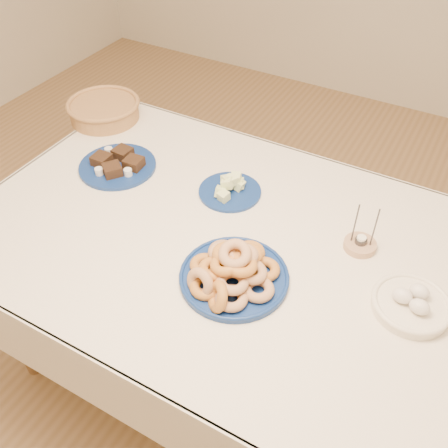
{
  "coord_description": "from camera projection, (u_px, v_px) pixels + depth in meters",
  "views": [
    {
      "loc": [
        0.53,
        -0.99,
        1.84
      ],
      "look_at": [
        0.0,
        -0.05,
        0.85
      ],
      "focal_mm": 40.0,
      "sensor_mm": 36.0,
      "label": 1
    }
  ],
  "objects": [
    {
      "name": "egg_bowl",
      "position": [
        411.0,
        304.0,
        1.34
      ],
      "size": [
        0.23,
        0.23,
        0.07
      ],
      "rotation": [
        0.0,
        0.0,
        -0.08
      ],
      "color": "silver",
      "rests_on": "dining_table"
    },
    {
      "name": "candle_holder",
      "position": [
        360.0,
        244.0,
        1.52
      ],
      "size": [
        0.11,
        0.11,
        0.17
      ],
      "rotation": [
        0.0,
        0.0,
        0.15
      ],
      "color": "#A87E5D",
      "rests_on": "dining_table"
    },
    {
      "name": "brownie_plate",
      "position": [
        117.0,
        164.0,
        1.82
      ],
      "size": [
        0.34,
        0.34,
        0.05
      ],
      "rotation": [
        0.0,
        0.0,
        -0.25
      ],
      "color": "navy",
      "rests_on": "dining_table"
    },
    {
      "name": "dining_table",
      "position": [
        231.0,
        261.0,
        1.64
      ],
      "size": [
        1.71,
        1.11,
        0.75
      ],
      "color": "brown",
      "rests_on": "ground"
    },
    {
      "name": "wicker_basket",
      "position": [
        104.0,
        109.0,
        2.06
      ],
      "size": [
        0.35,
        0.35,
        0.08
      ],
      "rotation": [
        0.0,
        0.0,
        0.18
      ],
      "color": "brown",
      "rests_on": "dining_table"
    },
    {
      "name": "ground",
      "position": [
        230.0,
        367.0,
        2.07
      ],
      "size": [
        5.0,
        5.0,
        0.0
      ],
      "primitive_type": "plane",
      "color": "olive",
      "rests_on": "ground"
    },
    {
      "name": "melon_plate",
      "position": [
        230.0,
        188.0,
        1.72
      ],
      "size": [
        0.25,
        0.25,
        0.07
      ],
      "rotation": [
        0.0,
        0.0,
        -0.18
      ],
      "color": "navy",
      "rests_on": "dining_table"
    },
    {
      "name": "donut_platter",
      "position": [
        233.0,
        272.0,
        1.41
      ],
      "size": [
        0.42,
        0.42,
        0.14
      ],
      "rotation": [
        0.0,
        0.0,
        -0.41
      ],
      "color": "navy",
      "rests_on": "dining_table"
    }
  ]
}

